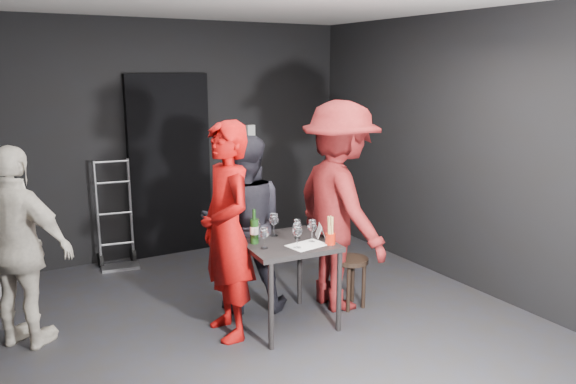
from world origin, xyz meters
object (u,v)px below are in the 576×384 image
tasting_table (287,252)px  stool (351,269)px  woman_black (244,218)px  wine_bottle (254,230)px  man_maroon (340,180)px  breadstick_cup (330,231)px  bystander_cream (18,242)px  hand_truck (118,247)px  server_red (226,212)px

tasting_table → stool: tasting_table is taller
woman_black → wine_bottle: bearing=100.2°
man_maroon → breadstick_cup: bearing=139.4°
woman_black → breadstick_cup: (0.42, -0.75, 0.02)m
bystander_cream → breadstick_cup: (2.24, -0.96, 0.01)m
tasting_table → bystander_cream: (-1.97, 0.71, 0.21)m
hand_truck → man_maroon: bearing=-44.4°
wine_bottle → server_red: bearing=177.0°
tasting_table → woman_black: (-0.15, 0.50, 0.20)m
server_red → man_maroon: bearing=93.7°
server_red → man_maroon: (1.12, 0.04, 0.14)m
woman_black → wine_bottle: woman_black is taller
tasting_table → bystander_cream: bystander_cream is taller
hand_truck → bystander_cream: bearing=-116.5°
stool → bystander_cream: size_ratio=0.27×
bystander_cream → tasting_table: bearing=-155.7°
hand_truck → wine_bottle: hand_truck is taller
hand_truck → wine_bottle: bearing=-63.8°
tasting_table → woman_black: bearing=107.1°
server_red → breadstick_cup: (0.77, -0.34, -0.18)m
hand_truck → wine_bottle: size_ratio=4.13×
hand_truck → bystander_cream: bystander_cream is taller
tasting_table → man_maroon: (0.62, 0.13, 0.54)m
hand_truck → tasting_table: size_ratio=1.59×
server_red → hand_truck: bearing=-166.9°
server_red → bystander_cream: (-1.47, 0.62, -0.19)m
breadstick_cup → bystander_cream: bearing=156.7°
server_red → breadstick_cup: server_red is taller
hand_truck → server_red: server_red is taller
woman_black → wine_bottle: 0.43m
bystander_cream → breadstick_cup: 2.44m
stool → wine_bottle: size_ratio=1.63×
hand_truck → breadstick_cup: bearing=-55.1°
server_red → woman_black: (0.34, 0.41, -0.19)m
stool → bystander_cream: 2.79m
man_maroon → woman_black: bearing=66.5°
man_maroon → breadstick_cup: 0.61m
tasting_table → bystander_cream: size_ratio=0.44×
hand_truck → tasting_table: 2.41m
server_red → woman_black: size_ratio=1.23×
bystander_cream → man_maroon: bearing=-148.6°
tasting_table → server_red: 0.64m
stool → bystander_cream: bystander_cream is taller
hand_truck → man_maroon: 2.75m
hand_truck → stool: hand_truck is taller
tasting_table → woman_black: 0.56m
stool → woman_black: 1.08m
hand_truck → man_maroon: size_ratio=0.50×
wine_bottle → tasting_table: bearing=-17.0°
tasting_table → stool: bearing=2.5°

